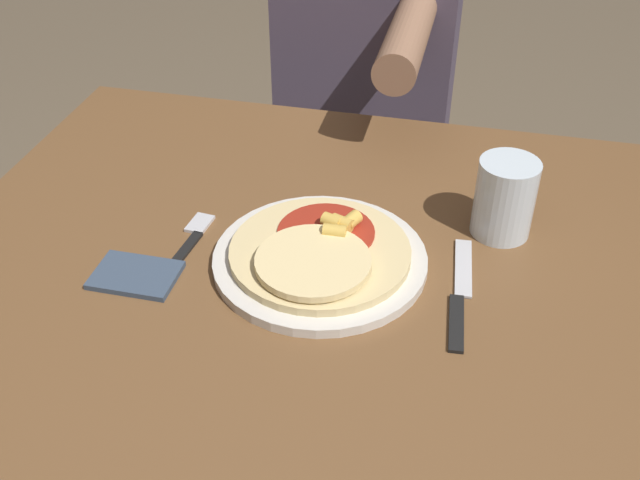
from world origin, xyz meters
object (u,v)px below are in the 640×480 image
dining_table (286,340)px  pizza (320,252)px  drinking_glass (505,198)px  person_diner (368,72)px  plate (320,260)px  fork (187,245)px  knife (460,294)px

dining_table → pizza: pizza is taller
pizza → drinking_glass: size_ratio=2.14×
dining_table → person_diner: (-0.02, 0.74, 0.08)m
drinking_glass → plate: bearing=-150.7°
fork → person_diner: person_diner is taller
fork → knife: size_ratio=0.80×
knife → plate: bearing=173.4°
person_diner → dining_table: bearing=-88.5°
plate → pizza: size_ratio=1.19×
plate → pizza: (0.00, -0.00, 0.02)m
pizza → plate: bearing=99.2°
dining_table → plate: (0.04, 0.04, 0.12)m
drinking_glass → person_diner: person_diner is taller
dining_table → fork: fork is taller
knife → drinking_glass: size_ratio=1.95×
pizza → drinking_glass: 0.27m
dining_table → drinking_glass: size_ratio=8.80×
plate → drinking_glass: (0.23, 0.13, 0.05)m
pizza → knife: bearing=-5.2°
pizza → person_diner: person_diner is taller
knife → person_diner: size_ratio=0.18×
plate → person_diner: person_diner is taller
dining_table → knife: 0.26m
fork → knife: 0.38m
dining_table → person_diner: size_ratio=0.81×
dining_table → fork: size_ratio=5.66×
knife → drinking_glass: bearing=74.2°
plate → knife: size_ratio=1.30×
plate → knife: 0.19m
dining_table → knife: size_ratio=4.52×
knife → drinking_glass: drinking_glass is taller
fork → dining_table: bearing=-13.0°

